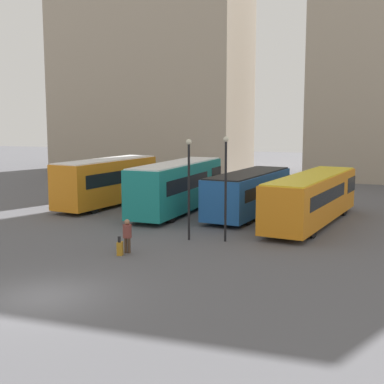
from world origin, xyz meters
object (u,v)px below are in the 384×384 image
(bus_0, at_px, (108,181))
(lamp_post_1, at_px, (226,180))
(bus_3, at_px, (313,197))
(suitcase, at_px, (120,248))
(bus_1, at_px, (178,185))
(traveler, at_px, (127,233))
(lamp_post_0, at_px, (189,181))
(bus_2, at_px, (249,192))

(bus_0, relative_size, lamp_post_1, 1.78)
(bus_0, distance_m, bus_3, 14.59)
(suitcase, bearing_deg, lamp_post_1, -55.42)
(bus_3, xyz_separation_m, lamp_post_1, (-3.58, -6.15, 1.55))
(bus_1, bearing_deg, bus_3, -92.72)
(suitcase, distance_m, lamp_post_1, 6.37)
(bus_3, height_order, lamp_post_1, lamp_post_1)
(traveler, bearing_deg, bus_1, -5.29)
(suitcase, height_order, lamp_post_1, lamp_post_1)
(bus_3, distance_m, lamp_post_0, 8.57)
(bus_0, relative_size, lamp_post_0, 1.83)
(bus_2, relative_size, traveler, 6.00)
(suitcase, bearing_deg, traveler, -28.94)
(bus_2, height_order, traveler, bus_2)
(traveler, distance_m, suitcase, 0.81)
(bus_0, distance_m, lamp_post_1, 13.45)
(traveler, distance_m, lamp_post_1, 5.70)
(bus_0, xyz_separation_m, bus_1, (5.64, -0.78, 0.01))
(lamp_post_1, bearing_deg, bus_2, 94.50)
(bus_3, relative_size, traveler, 7.51)
(bus_1, xyz_separation_m, bus_3, (8.87, -0.80, -0.20))
(lamp_post_0, bearing_deg, bus_3, 49.84)
(lamp_post_1, bearing_deg, lamp_post_0, -170.82)
(traveler, distance_m, lamp_post_0, 4.46)
(bus_2, height_order, suitcase, bus_2)
(bus_1, distance_m, bus_2, 4.73)
(bus_2, distance_m, lamp_post_0, 8.04)
(bus_0, distance_m, traveler, 13.65)
(bus_2, xyz_separation_m, suitcase, (-3.19, -11.76, -1.19))
(bus_0, bearing_deg, traveler, -139.36)
(suitcase, relative_size, lamp_post_1, 0.17)
(bus_1, height_order, bus_2, bus_1)
(bus_1, xyz_separation_m, suitcase, (1.51, -11.23, -1.48))
(bus_1, height_order, bus_3, bus_1)
(bus_0, height_order, bus_2, bus_0)
(bus_3, bearing_deg, lamp_post_0, 148.53)
(bus_2, xyz_separation_m, lamp_post_0, (-1.27, -7.78, 1.57))
(lamp_post_0, bearing_deg, suitcase, -115.73)
(bus_3, xyz_separation_m, suitcase, (-7.36, -10.43, -1.29))
(bus_2, distance_m, suitcase, 12.24)
(bus_1, relative_size, suitcase, 11.69)
(bus_0, xyz_separation_m, lamp_post_1, (10.92, -7.73, 1.36))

